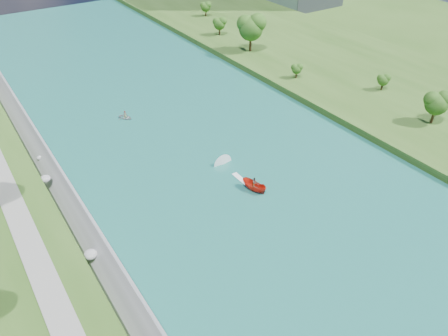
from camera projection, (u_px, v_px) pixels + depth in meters
ground at (311, 243)px, 60.04m from camera, size 260.00×260.00×0.00m
river_water at (229, 172)px, 73.64m from camera, size 55.00×240.00×0.10m
berm_east at (415, 97)px, 95.76m from camera, size 44.00×240.00×1.50m
riprap_bank at (79, 225)px, 60.29m from camera, size 4.71×236.00×4.40m
riverside_path at (24, 231)px, 56.84m from camera, size 3.00×200.00×0.10m
trees_east at (357, 74)px, 93.20m from camera, size 14.22×138.99×11.36m
motorboat at (249, 182)px, 70.04m from camera, size 3.60×19.15×1.92m
raft at (125, 117)px, 88.84m from camera, size 3.32×3.61×1.63m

